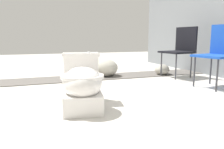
% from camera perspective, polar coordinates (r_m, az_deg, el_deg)
% --- Properties ---
extents(ground_plane, '(14.00, 14.00, 0.00)m').
position_cam_1_polar(ground_plane, '(2.40, -12.46, -6.56)').
color(ground_plane, beige).
extents(gravel_strip, '(0.56, 8.00, 0.01)m').
position_cam_1_polar(gravel_strip, '(3.61, -6.89, -0.87)').
color(gravel_strip, '#605B56').
rests_on(gravel_strip, ground).
extents(toilet, '(0.68, 0.48, 0.52)m').
position_cam_1_polar(toilet, '(2.08, -7.82, -2.64)').
color(toilet, white).
rests_on(toilet, ground).
extents(folding_chair_left, '(0.51, 0.51, 0.83)m').
position_cam_1_polar(folding_chair_left, '(3.87, 17.63, 7.00)').
color(folding_chair_left, black).
rests_on(folding_chair_left, ground).
extents(folding_chair_middle, '(0.51, 0.51, 0.83)m').
position_cam_1_polar(folding_chair_middle, '(3.24, 26.44, 6.03)').
color(folding_chair_middle, '#1947B2').
rests_on(folding_chair_middle, ground).
extents(boulder_near, '(0.61, 0.61, 0.30)m').
position_cam_1_polar(boulder_near, '(3.73, -1.80, 1.77)').
color(boulder_near, '#ADA899').
rests_on(boulder_near, ground).
extents(boulder_far, '(0.39, 0.39, 0.19)m').
position_cam_1_polar(boulder_far, '(4.00, 12.95, 1.26)').
color(boulder_far, '#ADA899').
rests_on(boulder_far, ground).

